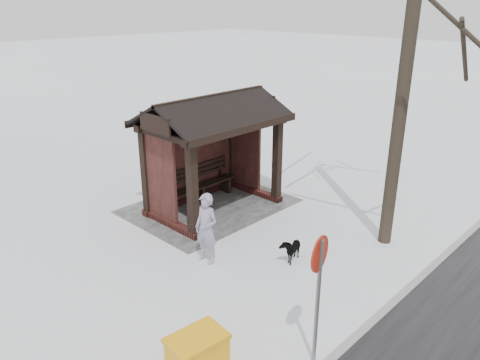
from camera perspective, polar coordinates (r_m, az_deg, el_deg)
name	(u,v)px	position (r m, az deg, el deg)	size (l,w,h in m)	color
ground	(215,208)	(12.69, -3.10, -3.45)	(120.00, 120.00, 0.00)	white
kerb	(408,290)	(9.88, 19.79, -12.45)	(120.00, 0.15, 0.06)	gray
trampled_patch	(210,206)	(12.82, -3.71, -3.16)	(4.20, 3.20, 0.02)	gray
bus_shelter	(209,129)	(12.07, -3.81, 6.16)	(3.60, 2.40, 3.09)	#381514
pedestrian	(206,229)	(9.89, -4.12, -5.94)	(0.57, 0.37, 1.56)	#948EA6
dog	(291,248)	(10.21, 6.23, -8.27)	(0.30, 0.66, 0.56)	black
grit_bin	(197,354)	(7.46, -5.22, -20.40)	(0.92, 0.68, 0.66)	#F19F0E
road_sign	(319,273)	(6.98, 9.56, -11.11)	(0.55, 0.15, 2.17)	slate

